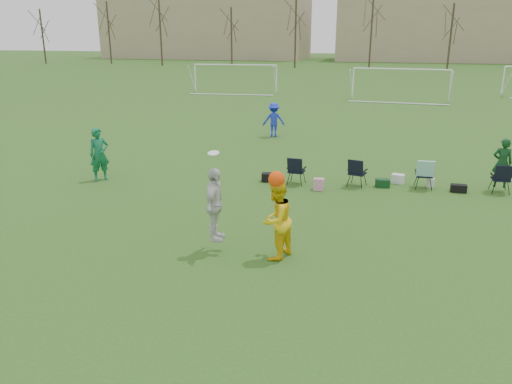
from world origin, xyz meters
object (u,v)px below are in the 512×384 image
(fielder_green_near, at_px, (99,154))
(goal_left, at_px, (235,70))
(fielder_blue, at_px, (274,120))
(center_contest, at_px, (252,213))
(goal_mid, at_px, (401,75))

(fielder_green_near, height_order, goal_left, goal_left)
(fielder_blue, distance_m, goal_left, 20.03)
(fielder_green_near, relative_size, fielder_blue, 1.10)
(goal_left, bearing_deg, fielder_green_near, -87.96)
(center_contest, height_order, goal_mid, goal_mid)
(fielder_green_near, height_order, goal_mid, goal_mid)
(fielder_green_near, distance_m, fielder_blue, 10.19)
(center_contest, bearing_deg, fielder_green_near, 145.21)
(fielder_blue, height_order, goal_left, goal_left)
(center_contest, height_order, goal_left, goal_left)
(fielder_green_near, relative_size, center_contest, 0.77)
(goal_left, bearing_deg, fielder_blue, -72.55)
(fielder_green_near, relative_size, goal_mid, 0.25)
(fielder_green_near, xyz_separation_m, center_contest, (6.87, -4.77, 0.12))
(center_contest, relative_size, goal_mid, 0.33)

